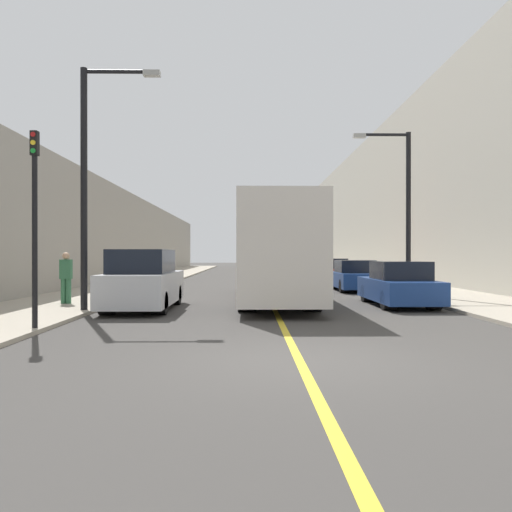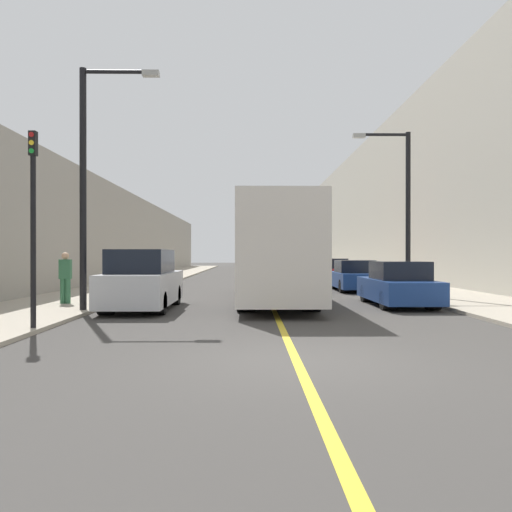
{
  "view_description": "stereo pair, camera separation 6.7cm",
  "coord_description": "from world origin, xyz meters",
  "px_view_note": "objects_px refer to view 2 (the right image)",
  "views": [
    {
      "loc": [
        -0.84,
        -8.17,
        1.74
      ],
      "look_at": [
        -0.39,
        19.7,
        1.67
      ],
      "focal_mm": 35.0,
      "sensor_mm": 36.0,
      "label": 1
    },
    {
      "loc": [
        -0.78,
        -8.17,
        1.74
      ],
      "look_at": [
        -0.39,
        19.7,
        1.67
      ],
      "focal_mm": 35.0,
      "sensor_mm": 36.0,
      "label": 2
    }
  ],
  "objects_px": {
    "street_lamp_right": "(403,201)",
    "pedestrian": "(65,277)",
    "car_right_far": "(332,272)",
    "street_lamp_left": "(90,172)",
    "traffic_light": "(33,221)",
    "car_right_mid": "(354,277)",
    "car_right_near": "(398,286)",
    "bus": "(273,251)",
    "parked_suv_left": "(143,282)"
  },
  "relations": [
    {
      "from": "car_right_mid",
      "to": "car_right_far",
      "type": "xyz_separation_m",
      "value": [
        0.01,
        6.48,
        0.01
      ]
    },
    {
      "from": "car_right_mid",
      "to": "bus",
      "type": "bearing_deg",
      "value": -128.69
    },
    {
      "from": "car_right_far",
      "to": "car_right_mid",
      "type": "bearing_deg",
      "value": -90.08
    },
    {
      "from": "car_right_near",
      "to": "street_lamp_right",
      "type": "height_order",
      "value": "street_lamp_right"
    },
    {
      "from": "parked_suv_left",
      "to": "car_right_mid",
      "type": "relative_size",
      "value": 1.06
    },
    {
      "from": "car_right_far",
      "to": "street_lamp_left",
      "type": "distance_m",
      "value": 18.67
    },
    {
      "from": "car_right_near",
      "to": "pedestrian",
      "type": "distance_m",
      "value": 11.24
    },
    {
      "from": "car_right_far",
      "to": "pedestrian",
      "type": "bearing_deg",
      "value": -129.5
    },
    {
      "from": "parked_suv_left",
      "to": "street_lamp_right",
      "type": "distance_m",
      "value": 11.08
    },
    {
      "from": "street_lamp_left",
      "to": "street_lamp_right",
      "type": "relative_size",
      "value": 1.08
    },
    {
      "from": "street_lamp_left",
      "to": "pedestrian",
      "type": "bearing_deg",
      "value": 126.97
    },
    {
      "from": "bus",
      "to": "car_right_far",
      "type": "distance_m",
      "value": 12.42
    },
    {
      "from": "pedestrian",
      "to": "traffic_light",
      "type": "bearing_deg",
      "value": -76.6
    },
    {
      "from": "street_lamp_right",
      "to": "pedestrian",
      "type": "height_order",
      "value": "street_lamp_right"
    },
    {
      "from": "parked_suv_left",
      "to": "traffic_light",
      "type": "height_order",
      "value": "traffic_light"
    },
    {
      "from": "car_right_near",
      "to": "traffic_light",
      "type": "height_order",
      "value": "traffic_light"
    },
    {
      "from": "traffic_light",
      "to": "car_right_near",
      "type": "bearing_deg",
      "value": 29.49
    },
    {
      "from": "pedestrian",
      "to": "bus",
      "type": "bearing_deg",
      "value": 15.49
    },
    {
      "from": "street_lamp_left",
      "to": "pedestrian",
      "type": "relative_size",
      "value": 4.18
    },
    {
      "from": "bus",
      "to": "street_lamp_right",
      "type": "height_order",
      "value": "street_lamp_right"
    },
    {
      "from": "bus",
      "to": "parked_suv_left",
      "type": "xyz_separation_m",
      "value": [
        -4.27,
        -2.97,
        -1.01
      ]
    },
    {
      "from": "car_right_far",
      "to": "bus",
      "type": "bearing_deg",
      "value": -109.6
    },
    {
      "from": "car_right_mid",
      "to": "street_lamp_right",
      "type": "bearing_deg",
      "value": -71.03
    },
    {
      "from": "bus",
      "to": "pedestrian",
      "type": "height_order",
      "value": "bus"
    },
    {
      "from": "pedestrian",
      "to": "parked_suv_left",
      "type": "bearing_deg",
      "value": -19.78
    },
    {
      "from": "car_right_far",
      "to": "street_lamp_right",
      "type": "height_order",
      "value": "street_lamp_right"
    },
    {
      "from": "parked_suv_left",
      "to": "car_right_near",
      "type": "xyz_separation_m",
      "value": [
        8.43,
        1.06,
        -0.2
      ]
    },
    {
      "from": "parked_suv_left",
      "to": "pedestrian",
      "type": "xyz_separation_m",
      "value": [
        -2.8,
        1.01,
        0.11
      ]
    },
    {
      "from": "car_right_mid",
      "to": "traffic_light",
      "type": "xyz_separation_m",
      "value": [
        -9.88,
        -12.68,
        1.83
      ]
    },
    {
      "from": "car_right_far",
      "to": "pedestrian",
      "type": "relative_size",
      "value": 2.46
    },
    {
      "from": "car_right_near",
      "to": "bus",
      "type": "bearing_deg",
      "value": 155.36
    },
    {
      "from": "car_right_mid",
      "to": "pedestrian",
      "type": "xyz_separation_m",
      "value": [
        -11.21,
        -7.13,
        0.32
      ]
    },
    {
      "from": "parked_suv_left",
      "to": "street_lamp_right",
      "type": "xyz_separation_m",
      "value": [
        9.66,
        4.49,
        3.04
      ]
    },
    {
      "from": "parked_suv_left",
      "to": "street_lamp_right",
      "type": "bearing_deg",
      "value": 24.95
    },
    {
      "from": "car_right_mid",
      "to": "street_lamp_right",
      "type": "xyz_separation_m",
      "value": [
        1.25,
        -3.64,
        3.25
      ]
    },
    {
      "from": "street_lamp_right",
      "to": "pedestrian",
      "type": "bearing_deg",
      "value": -164.38
    },
    {
      "from": "bus",
      "to": "car_right_near",
      "type": "relative_size",
      "value": 2.66
    },
    {
      "from": "street_lamp_right",
      "to": "car_right_mid",
      "type": "bearing_deg",
      "value": 108.97
    },
    {
      "from": "bus",
      "to": "parked_suv_left",
      "type": "height_order",
      "value": "bus"
    },
    {
      "from": "parked_suv_left",
      "to": "street_lamp_left",
      "type": "distance_m",
      "value": 3.7
    },
    {
      "from": "bus",
      "to": "pedestrian",
      "type": "bearing_deg",
      "value": -164.51
    },
    {
      "from": "car_right_far",
      "to": "street_lamp_right",
      "type": "distance_m",
      "value": 10.7
    },
    {
      "from": "street_lamp_left",
      "to": "traffic_light",
      "type": "bearing_deg",
      "value": -91.61
    },
    {
      "from": "car_right_mid",
      "to": "street_lamp_right",
      "type": "height_order",
      "value": "street_lamp_right"
    },
    {
      "from": "bus",
      "to": "parked_suv_left",
      "type": "distance_m",
      "value": 5.29
    },
    {
      "from": "parked_suv_left",
      "to": "pedestrian",
      "type": "relative_size",
      "value": 2.74
    },
    {
      "from": "street_lamp_left",
      "to": "traffic_light",
      "type": "height_order",
      "value": "street_lamp_left"
    },
    {
      "from": "car_right_mid",
      "to": "street_lamp_left",
      "type": "relative_size",
      "value": 0.62
    },
    {
      "from": "bus",
      "to": "street_lamp_left",
      "type": "relative_size",
      "value": 1.61
    },
    {
      "from": "street_lamp_left",
      "to": "car_right_near",
      "type": "bearing_deg",
      "value": 11.21
    }
  ]
}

